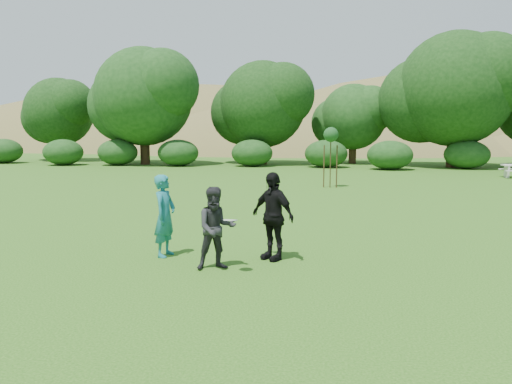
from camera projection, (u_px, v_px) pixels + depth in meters
ground at (231, 262)px, 10.45m from camera, size 120.00×120.00×0.00m
player_teal at (165, 216)px, 10.82m from camera, size 0.50×0.70×1.79m
player_grey at (216, 228)px, 9.83m from camera, size 0.99×0.91×1.64m
player_black at (272, 216)px, 10.54m from camera, size 1.17×0.99×1.87m
frisbee at (231, 220)px, 9.43m from camera, size 0.27×0.27×0.07m
sapling at (331, 136)px, 23.39m from camera, size 0.70×0.70×2.85m
hillside at (324, 223)px, 78.95m from camera, size 150.00×72.00×52.00m
tree_row at (357, 101)px, 37.32m from camera, size 53.92×10.38×9.62m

